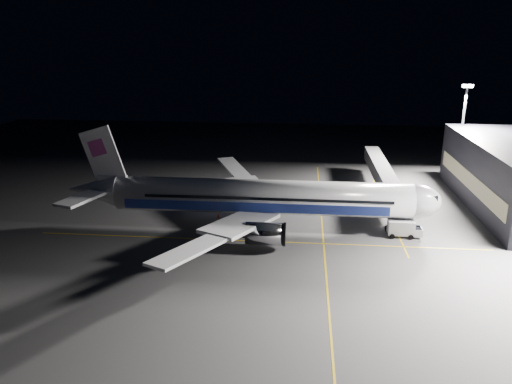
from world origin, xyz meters
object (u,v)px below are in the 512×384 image
(floodlight_mast_north, at_px, (463,124))
(safety_cone_a, at_px, (218,215))
(baggage_tug, at_px, (213,185))
(safety_cone_c, at_px, (227,197))
(safety_cone_b, at_px, (294,204))
(jet_bridge, at_px, (383,175))
(service_truck, at_px, (404,228))
(airliner, at_px, (255,197))

(floodlight_mast_north, xyz_separation_m, safety_cone_a, (-48.00, -27.99, -12.04))
(baggage_tug, bearing_deg, safety_cone_c, -71.60)
(safety_cone_b, bearing_deg, safety_cone_a, -150.04)
(jet_bridge, height_order, baggage_tug, jet_bridge)
(service_truck, relative_size, safety_cone_b, 9.11)
(service_truck, bearing_deg, floodlight_mast_north, 63.44)
(airliner, distance_m, jet_bridge, 29.31)
(safety_cone_a, bearing_deg, safety_cone_b, 29.96)
(floodlight_mast_north, distance_m, safety_cone_a, 56.85)
(airliner, relative_size, baggage_tug, 19.05)
(jet_bridge, relative_size, safety_cone_b, 59.35)
(airliner, distance_m, floodlight_mast_north, 52.56)
(jet_bridge, relative_size, baggage_tug, 10.66)
(safety_cone_b, xyz_separation_m, safety_cone_c, (-13.00, 2.50, 0.05))
(airliner, height_order, jet_bridge, airliner)
(airliner, distance_m, safety_cone_b, 13.89)
(airliner, height_order, floodlight_mast_north, floodlight_mast_north)
(airliner, distance_m, service_truck, 24.11)
(floodlight_mast_north, distance_m, service_truck, 39.69)
(jet_bridge, bearing_deg, safety_cone_c, -172.30)
(floodlight_mast_north, xyz_separation_m, safety_cone_b, (-35.00, -20.49, -12.08))
(service_truck, bearing_deg, jet_bridge, 92.35)
(airliner, bearing_deg, safety_cone_a, 149.99)
(airliner, height_order, safety_cone_b, airliner)
(jet_bridge, bearing_deg, safety_cone_b, -158.90)
(floodlight_mast_north, bearing_deg, airliner, -142.09)
(airliner, xyz_separation_m, floodlight_mast_north, (41.08, 31.99, 7.21))
(safety_cone_a, xyz_separation_m, safety_cone_c, (0.00, 10.00, 0.01))
(airliner, bearing_deg, floodlight_mast_north, 37.91)
(airliner, xyz_separation_m, service_truck, (23.74, -2.00, -3.73))
(service_truck, distance_m, safety_cone_a, 31.26)
(safety_cone_a, bearing_deg, service_truck, -11.08)
(floodlight_mast_north, height_order, service_truck, floodlight_mast_north)
(floodlight_mast_north, bearing_deg, baggage_tug, -166.95)
(baggage_tug, distance_m, safety_cone_b, 18.90)
(baggage_tug, bearing_deg, safety_cone_a, -91.04)
(baggage_tug, height_order, safety_cone_c, baggage_tug)
(jet_bridge, xyz_separation_m, safety_cone_c, (-30.00, -4.06, -4.24))
(floodlight_mast_north, height_order, baggage_tug, floodlight_mast_north)
(jet_bridge, relative_size, floodlight_mast_north, 1.66)
(jet_bridge, relative_size, service_truck, 6.52)
(safety_cone_a, bearing_deg, airliner, -30.01)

